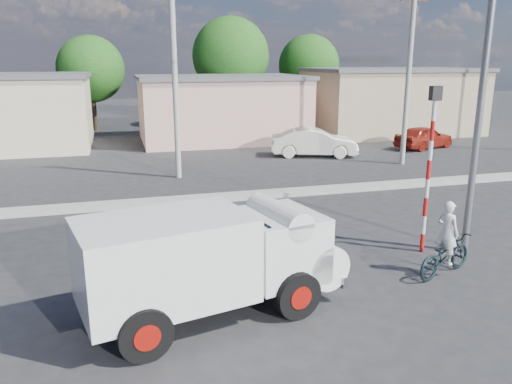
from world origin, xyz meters
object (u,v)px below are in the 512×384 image
object	(u,v)px
bicycle	(445,255)
car_cream	(314,142)
cyclist	(446,244)
car_red	(424,137)
truck	(215,258)
traffic_pole	(430,156)
streetlight	(480,60)

from	to	relation	value
bicycle	car_cream	bearing A→B (deg)	-32.13
cyclist	car_red	world-z (taller)	cyclist
truck	cyclist	bearing A→B (deg)	-8.69
car_red	traffic_pole	size ratio (longest dim) A/B	0.89
bicycle	car_red	bearing A→B (deg)	-53.91
cyclist	car_red	xyz separation A→B (m)	(9.77, 15.59, -0.11)
truck	car_red	xyz separation A→B (m)	(15.37, 15.98, -0.54)
car_red	streetlight	bearing A→B (deg)	130.69
car_cream	traffic_pole	world-z (taller)	traffic_pole
car_cream	truck	bearing A→B (deg)	169.10
bicycle	streetlight	xyz separation A→B (m)	(1.30, 1.14, 4.46)
truck	traffic_pole	distance (m)	6.39
car_cream	traffic_pole	xyz separation A→B (m)	(-2.36, -13.55, 1.85)
bicycle	cyclist	world-z (taller)	cyclist
cyclist	car_red	size ratio (longest dim) A/B	0.40
traffic_pole	streetlight	size ratio (longest dim) A/B	0.48
truck	cyclist	size ratio (longest dim) A/B	3.61
truck	streetlight	size ratio (longest dim) A/B	0.61
bicycle	traffic_pole	size ratio (longest dim) A/B	0.43
car_red	bicycle	bearing A→B (deg)	128.99
cyclist	car_red	distance (m)	18.40
cyclist	traffic_pole	world-z (taller)	traffic_pole
cyclist	traffic_pole	bearing A→B (deg)	-35.96
car_red	traffic_pole	xyz separation A→B (m)	(-9.41, -14.15, 1.94)
bicycle	traffic_pole	xyz separation A→B (m)	(0.36, 1.44, 2.10)
cyclist	traffic_pole	size ratio (longest dim) A/B	0.35
bicycle	cyclist	size ratio (longest dim) A/B	1.24
cyclist	traffic_pole	xyz separation A→B (m)	(0.36, 1.44, 1.83)
car_cream	streetlight	bearing A→B (deg)	-168.35
truck	bicycle	world-z (taller)	truck
car_red	streetlight	distance (m)	17.29
bicycle	cyclist	distance (m)	0.27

